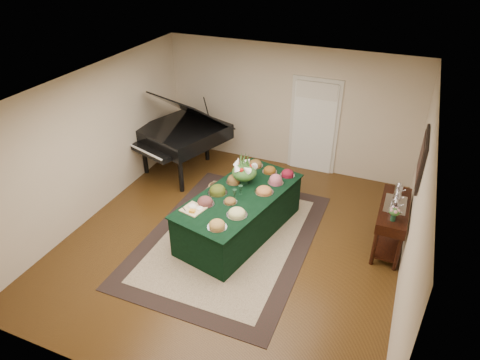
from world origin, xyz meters
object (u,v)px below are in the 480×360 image
at_px(mahogany_sideboard, 393,215).
at_px(buffet_table, 240,213).
at_px(floral_centerpiece, 244,169).
at_px(grand_piano, 183,133).

bearing_deg(mahogany_sideboard, buffet_table, -166.67).
bearing_deg(floral_centerpiece, mahogany_sideboard, 4.31).
bearing_deg(buffet_table, floral_centerpiece, 101.14).
distance_m(buffet_table, grand_piano, 2.58).
height_order(grand_piano, mahogany_sideboard, grand_piano).
distance_m(floral_centerpiece, mahogany_sideboard, 2.59).
height_order(floral_centerpiece, grand_piano, grand_piano).
xyz_separation_m(floral_centerpiece, grand_piano, (-1.90, 1.19, -0.14)).
bearing_deg(mahogany_sideboard, grand_piano, 167.41).
bearing_deg(grand_piano, buffet_table, -38.67).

